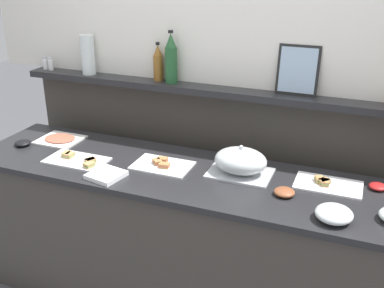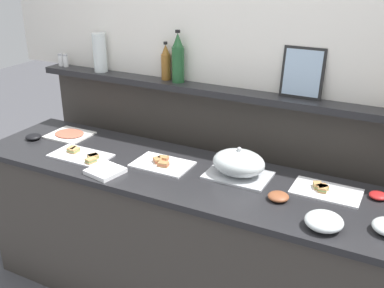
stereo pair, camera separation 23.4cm
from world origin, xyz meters
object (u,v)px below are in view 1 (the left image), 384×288
Objects in this scene: vinegar_bottle_amber at (158,64)px; water_carafe at (88,55)px; condiment_bowl_teal at (378,186)px; pepper_shaker at (51,64)px; condiment_bowl_dark at (23,143)px; serving_cloche at (241,162)px; framed_picture at (298,70)px; sandwich_platter_rear at (327,184)px; napkin_stack at (106,175)px; condiment_bowl_red at (284,192)px; sandwich_platter_front at (162,165)px; wine_bottle_green at (171,59)px; salt_shaker at (45,63)px; cold_cuts_platter at (60,139)px; sandwich_platter_side at (78,160)px; glass_bowl_medium at (334,214)px.

water_carafe is at bearing -176.90° from vinegar_bottle_amber.
condiment_bowl_teal is 2.19m from pepper_shaker.
condiment_bowl_dark is 2.07m from condiment_bowl_teal.
framed_picture reaches higher than serving_cloche.
sandwich_platter_rear is 1.96m from pepper_shaker.
condiment_bowl_red is at bearing 9.53° from napkin_stack.
sandwich_platter_rear is at bearing 6.81° from sandwich_platter_front.
wine_bottle_green is 1.14× the size of framed_picture.
condiment_bowl_red is 0.41× the size of water_carafe.
condiment_bowl_red is 1.14m from vinegar_bottle_amber.
salt_shaker is (-1.49, 0.33, 0.34)m from serving_cloche.
cold_cuts_platter is 1.12× the size of vinegar_bottle_amber.
serving_cloche is 1.34× the size of water_carafe.
salt_shaker is at bearing 180.00° from pepper_shaker.
salt_shaker is (-0.58, 0.52, 0.40)m from sandwich_platter_side.
sandwich_platter_front is 3.31× the size of condiment_bowl_dark.
sandwich_platter_front is 0.95m from water_carafe.
vinegar_bottle_amber is at bearing 151.19° from condiment_bowl_red.
salt_shaker reaches higher than condiment_bowl_teal.
framed_picture is 1.34m from water_carafe.
water_carafe reaches higher than glass_bowl_medium.
serving_cloche reaches higher than cold_cuts_platter.
glass_bowl_medium is at bearing -10.69° from cold_cuts_platter.
sandwich_platter_front is 0.67m from vinegar_bottle_amber.
sandwich_platter_side reaches higher than cold_cuts_platter.
sandwich_platter_rear is 0.33m from glass_bowl_medium.
wine_bottle_green reaches higher than serving_cloche.
condiment_bowl_red is 1.19× the size of salt_shaker.
water_carafe reaches higher than condiment_bowl_red.
condiment_bowl_dark is (-1.82, -0.16, 0.01)m from sandwich_platter_rear.
condiment_bowl_dark is 0.70m from water_carafe.
sandwich_platter_front is at bearing 166.89° from glass_bowl_medium.
condiment_bowl_teal is 0.75m from framed_picture.
condiment_bowl_dark is at bearing -116.39° from water_carafe.
glass_bowl_medium is at bearing -20.62° from water_carafe.
cold_cuts_platter is 0.56m from pepper_shaker.
condiment_bowl_red is (1.47, -0.18, 0.01)m from cold_cuts_platter.
water_carafe is at bearing -178.36° from framed_picture.
salt_shaker is at bearing 137.90° from sandwich_platter_side.
wine_bottle_green is at bearing -177.70° from framed_picture.
sandwich_platter_side is 1.12× the size of wine_bottle_green.
sandwich_platter_front is 1.16m from pepper_shaker.
cold_cuts_platter is at bearing -179.88° from sandwich_platter_rear.
serving_cloche is 0.72m from napkin_stack.
sandwich_platter_front is 1.38× the size of vinegar_bottle_amber.
condiment_bowl_red is at bearing -135.49° from sandwich_platter_rear.
sandwich_platter_rear is 0.26m from condiment_bowl_red.
water_carafe reaches higher than vinegar_bottle_amber.
glass_bowl_medium reaches higher than sandwich_platter_front.
framed_picture reaches higher than pepper_shaker.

